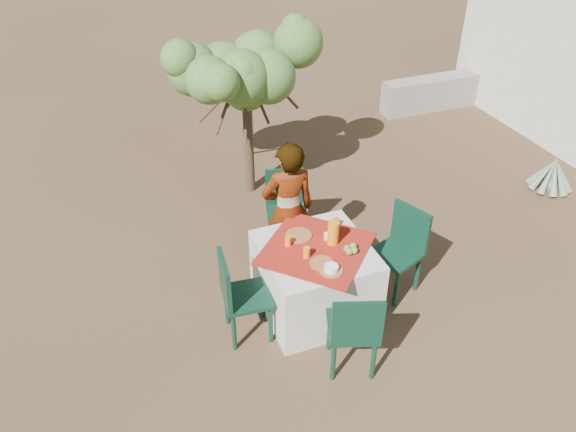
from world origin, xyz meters
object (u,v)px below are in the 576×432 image
(table, at_px, (315,278))
(chair_left, at_px, (238,294))
(agave, at_px, (552,175))
(juice_pitcher, at_px, (333,233))
(shrub_tree, at_px, (249,78))
(chair_far, at_px, (285,206))
(chair_right, at_px, (401,246))
(chair_near, at_px, (354,329))
(person, at_px, (288,210))

(table, xyz_separation_m, chair_left, (-0.80, -0.08, 0.14))
(agave, bearing_deg, juice_pitcher, -165.80)
(shrub_tree, distance_m, agave, 4.21)
(chair_far, distance_m, chair_right, 1.40)
(agave, distance_m, juice_pitcher, 3.86)
(table, height_order, chair_near, chair_near)
(person, xyz_separation_m, shrub_tree, (0.18, 1.76, 0.76))
(table, xyz_separation_m, chair_right, (0.95, -0.02, 0.15))
(chair_right, bearing_deg, chair_left, -109.52)
(table, xyz_separation_m, person, (-0.03, 0.66, 0.40))
(agave, bearing_deg, chair_left, -167.54)
(chair_far, distance_m, person, 0.54)
(chair_left, bearing_deg, person, -41.11)
(table, relative_size, juice_pitcher, 5.43)
(chair_near, height_order, agave, chair_near)
(table, height_order, chair_left, chair_left)
(chair_right, height_order, person, person)
(chair_near, xyz_separation_m, shrub_tree, (0.16, 3.28, 1.02))
(chair_near, relative_size, agave, 1.49)
(chair_far, distance_m, chair_left, 1.50)
(chair_right, relative_size, juice_pitcher, 3.96)
(table, height_order, chair_far, chair_far)
(chair_near, relative_size, chair_left, 1.00)
(chair_right, relative_size, shrub_tree, 0.49)
(chair_far, xyz_separation_m, chair_near, (-0.12, -1.97, 0.00))
(chair_far, xyz_separation_m, chair_left, (-0.92, -1.19, 0.00))
(chair_near, distance_m, juice_pitcher, 0.97)
(table, height_order, person, person)
(chair_left, xyz_separation_m, chair_right, (1.75, 0.06, 0.01))
(chair_right, bearing_deg, table, -112.79)
(chair_near, bearing_deg, agave, -135.83)
(chair_right, bearing_deg, chair_near, -70.29)
(chair_right, distance_m, agave, 3.09)
(chair_left, height_order, shrub_tree, shrub_tree)
(chair_near, height_order, shrub_tree, shrub_tree)
(table, xyz_separation_m, juice_pitcher, (0.18, 0.02, 0.50))
(chair_near, bearing_deg, chair_right, -119.51)
(chair_right, xyz_separation_m, juice_pitcher, (-0.77, 0.03, 0.35))
(chair_left, height_order, person, person)
(chair_left, distance_m, person, 1.10)
(chair_far, height_order, shrub_tree, shrub_tree)
(chair_far, bearing_deg, agave, 12.91)
(chair_left, distance_m, shrub_tree, 2.87)
(person, bearing_deg, agave, -172.92)
(person, bearing_deg, chair_left, 46.61)
(chair_near, relative_size, shrub_tree, 0.48)
(chair_near, relative_size, chair_right, 0.99)
(table, bearing_deg, chair_far, 84.21)
(chair_far, bearing_deg, chair_left, -112.16)
(chair_right, relative_size, person, 0.61)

